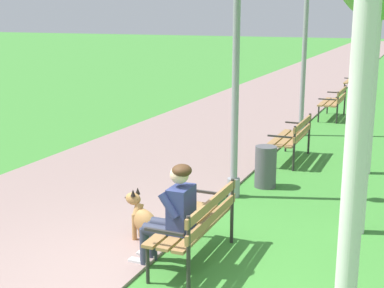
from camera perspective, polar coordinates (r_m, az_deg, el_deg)
ground_plane at (r=6.08m, az=-5.28°, el=-14.62°), size 120.00×120.00×0.00m
paved_path at (r=29.23m, az=13.70°, el=7.61°), size 4.07×60.00×0.04m
park_bench_near at (r=6.38m, az=0.60°, el=-8.06°), size 0.55×1.50×0.85m
park_bench_mid at (r=10.88m, az=10.48°, el=0.86°), size 0.55×1.50×0.85m
park_bench_far at (r=15.55m, az=14.65°, el=4.44°), size 0.55×1.50×0.85m
park_bench_furthest at (r=20.57m, az=16.73°, el=6.44°), size 0.55×1.50×0.85m
person_seated_on_near_bench at (r=6.19m, az=-2.06°, el=-7.10°), size 0.74×0.49×1.25m
dog_shepherd at (r=6.98m, az=-4.61°, el=-8.40°), size 0.83×0.36×0.71m
lamp_post_near at (r=8.36m, az=4.58°, el=7.81°), size 0.24×0.24×3.92m
lamp_post_mid at (r=13.05m, az=11.64°, el=9.58°), size 0.24×0.24×3.89m
litter_bin at (r=9.23m, az=7.67°, el=-2.36°), size 0.36×0.36×0.70m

